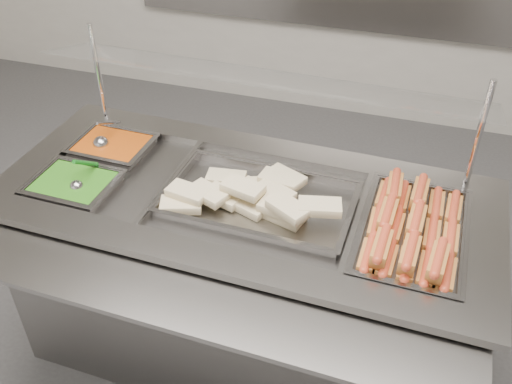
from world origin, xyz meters
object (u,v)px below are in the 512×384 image
(pan_hotdogs, at_px, (411,239))
(pan_wraps, at_px, (259,203))
(sneeze_guard, at_px, (263,80))
(serving_spoon, at_px, (79,183))
(ladle, at_px, (102,143))
(steam_counter, at_px, (245,279))

(pan_hotdogs, relative_size, pan_wraps, 0.81)
(sneeze_guard, bearing_deg, pan_wraps, -76.12)
(pan_wraps, bearing_deg, serving_spoon, -168.95)
(sneeze_guard, bearing_deg, serving_spoon, -150.54)
(pan_hotdogs, bearing_deg, serving_spoon, -174.58)
(sneeze_guard, height_order, pan_hotdogs, sneeze_guard)
(sneeze_guard, xyz_separation_m, ladle, (-0.60, -0.06, -0.31))
(pan_wraps, xyz_separation_m, ladle, (-0.65, 0.13, 0.03))
(steam_counter, xyz_separation_m, pan_hotdogs, (0.55, -0.01, 0.36))
(ladle, bearing_deg, pan_wraps, -11.41)
(sneeze_guard, relative_size, ladle, 8.36)
(steam_counter, relative_size, serving_spoon, 10.71)
(pan_hotdogs, relative_size, ladle, 2.82)
(steam_counter, relative_size, pan_wraps, 2.75)
(sneeze_guard, xyz_separation_m, pan_wraps, (0.05, -0.19, -0.34))
(ladle, xyz_separation_m, serving_spoon, (0.06, -0.25, 0.00))
(ladle, bearing_deg, sneeze_guard, 5.85)
(pan_wraps, xyz_separation_m, serving_spoon, (-0.60, -0.12, 0.03))
(pan_hotdogs, bearing_deg, sneeze_guard, 159.25)
(pan_wraps, bearing_deg, pan_hotdogs, -1.47)
(sneeze_guard, bearing_deg, steam_counter, -91.46)
(steam_counter, bearing_deg, ladle, 167.74)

